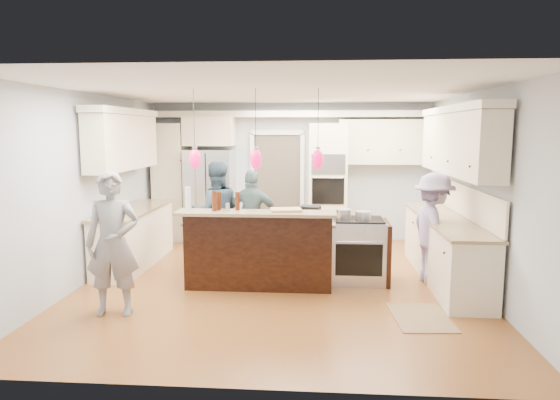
# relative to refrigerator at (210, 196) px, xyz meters

# --- Properties ---
(ground_plane) EXTENTS (6.00, 6.00, 0.00)m
(ground_plane) POSITION_rel_refrigerator_xyz_m (1.55, -2.64, -0.90)
(ground_plane) COLOR #AF6330
(ground_plane) RESTS_ON ground
(room_shell) EXTENTS (5.54, 6.04, 2.72)m
(room_shell) POSITION_rel_refrigerator_xyz_m (1.55, -2.64, 0.92)
(room_shell) COLOR #B2BCC6
(room_shell) RESTS_ON ground
(refrigerator) EXTENTS (0.90, 0.70, 1.80)m
(refrigerator) POSITION_rel_refrigerator_xyz_m (0.00, 0.00, 0.00)
(refrigerator) COLOR #B7B7BC
(refrigerator) RESTS_ON ground
(oven_column) EXTENTS (0.72, 0.69, 2.30)m
(oven_column) POSITION_rel_refrigerator_xyz_m (2.30, 0.03, 0.25)
(oven_column) COLOR beige
(oven_column) RESTS_ON ground
(back_upper_cabinets) EXTENTS (5.30, 0.61, 2.54)m
(back_upper_cabinets) POSITION_rel_refrigerator_xyz_m (0.80, 0.12, 0.77)
(back_upper_cabinets) COLOR beige
(back_upper_cabinets) RESTS_ON ground
(right_counter_run) EXTENTS (0.64, 3.10, 2.51)m
(right_counter_run) POSITION_rel_refrigerator_xyz_m (3.99, -2.34, 0.16)
(right_counter_run) COLOR beige
(right_counter_run) RESTS_ON ground
(left_cabinets) EXTENTS (0.64, 2.30, 2.51)m
(left_cabinets) POSITION_rel_refrigerator_xyz_m (-0.89, -1.84, 0.16)
(left_cabinets) COLOR beige
(left_cabinets) RESTS_ON ground
(kitchen_island) EXTENTS (2.10, 1.46, 1.12)m
(kitchen_island) POSITION_rel_refrigerator_xyz_m (1.30, -2.57, -0.41)
(kitchen_island) COLOR black
(kitchen_island) RESTS_ON ground
(island_range) EXTENTS (0.82, 0.71, 0.92)m
(island_range) POSITION_rel_refrigerator_xyz_m (2.71, -2.49, -0.44)
(island_range) COLOR #B7B7BC
(island_range) RESTS_ON ground
(pendant_lights) EXTENTS (1.75, 0.15, 1.03)m
(pendant_lights) POSITION_rel_refrigerator_xyz_m (1.30, -3.15, 0.90)
(pendant_lights) COLOR black
(pendant_lights) RESTS_ON ground
(person_bar_end) EXTENTS (0.67, 0.49, 1.71)m
(person_bar_end) POSITION_rel_refrigerator_xyz_m (-0.29, -4.01, -0.05)
(person_bar_end) COLOR gray
(person_bar_end) RESTS_ON ground
(person_far_left) EXTENTS (0.97, 0.85, 1.67)m
(person_far_left) POSITION_rel_refrigerator_xyz_m (0.45, -1.63, -0.07)
(person_far_left) COLOR #2C4155
(person_far_left) RESTS_ON ground
(person_far_right) EXTENTS (0.92, 0.43, 1.54)m
(person_far_right) POSITION_rel_refrigerator_xyz_m (1.05, -1.61, -0.13)
(person_far_right) COLOR #4B6469
(person_far_right) RESTS_ON ground
(person_range_side) EXTENTS (0.77, 1.11, 1.58)m
(person_range_side) POSITION_rel_refrigerator_xyz_m (3.74, -2.50, -0.11)
(person_range_side) COLOR #9B8ABA
(person_range_side) RESTS_ON ground
(floor_rug) EXTENTS (0.69, 0.97, 0.01)m
(floor_rug) POSITION_rel_refrigerator_xyz_m (3.32, -3.88, -0.89)
(floor_rug) COLOR #967352
(floor_rug) RESTS_ON ground
(water_bottle) EXTENTS (0.09, 0.09, 0.32)m
(water_bottle) POSITION_rel_refrigerator_xyz_m (0.42, -3.25, 0.38)
(water_bottle) COLOR silver
(water_bottle) RESTS_ON kitchen_island
(beer_bottle_a) EXTENTS (0.07, 0.07, 0.24)m
(beer_bottle_a) POSITION_rel_refrigerator_xyz_m (0.80, -3.09, 0.34)
(beer_bottle_a) COLOR #421B0B
(beer_bottle_a) RESTS_ON kitchen_island
(beer_bottle_b) EXTENTS (0.08, 0.08, 0.26)m
(beer_bottle_b) POSITION_rel_refrigerator_xyz_m (0.75, -3.17, 0.35)
(beer_bottle_b) COLOR #421B0B
(beer_bottle_b) RESTS_ON kitchen_island
(beer_bottle_c) EXTENTS (0.06, 0.06, 0.24)m
(beer_bottle_c) POSITION_rel_refrigerator_xyz_m (1.04, -3.08, 0.34)
(beer_bottle_c) COLOR #421B0B
(beer_bottle_c) RESTS_ON kitchen_island
(drink_can) EXTENTS (0.06, 0.06, 0.11)m
(drink_can) POSITION_rel_refrigerator_xyz_m (0.92, -3.17, 0.27)
(drink_can) COLOR #B7B7BC
(drink_can) RESTS_ON kitchen_island
(cutting_board) EXTENTS (0.44, 0.35, 0.03)m
(cutting_board) POSITION_rel_refrigerator_xyz_m (1.69, -3.11, 0.24)
(cutting_board) COLOR tan
(cutting_board) RESTS_ON kitchen_island
(pot_large) EXTENTS (0.22, 0.22, 0.13)m
(pot_large) POSITION_rel_refrigerator_xyz_m (2.48, -2.43, 0.08)
(pot_large) COLOR #B7B7BC
(pot_large) RESTS_ON island_range
(pot_small) EXTENTS (0.22, 0.22, 0.11)m
(pot_small) POSITION_rel_refrigerator_xyz_m (2.75, -2.51, 0.08)
(pot_small) COLOR #B7B7BC
(pot_small) RESTS_ON island_range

